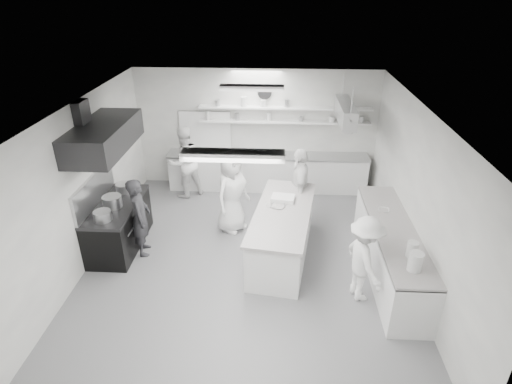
# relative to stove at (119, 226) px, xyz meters

# --- Properties ---
(floor) EXTENTS (6.00, 7.00, 0.02)m
(floor) POSITION_rel_stove_xyz_m (2.60, -0.40, -0.46)
(floor) COLOR gray
(floor) RESTS_ON ground
(ceiling) EXTENTS (6.00, 7.00, 0.02)m
(ceiling) POSITION_rel_stove_xyz_m (2.60, -0.40, 2.56)
(ceiling) COLOR white
(ceiling) RESTS_ON wall_back
(wall_back) EXTENTS (6.00, 0.04, 3.00)m
(wall_back) POSITION_rel_stove_xyz_m (2.60, 3.10, 1.05)
(wall_back) COLOR silver
(wall_back) RESTS_ON floor
(wall_front) EXTENTS (6.00, 0.04, 3.00)m
(wall_front) POSITION_rel_stove_xyz_m (2.60, -3.90, 1.05)
(wall_front) COLOR silver
(wall_front) RESTS_ON floor
(wall_left) EXTENTS (0.04, 7.00, 3.00)m
(wall_left) POSITION_rel_stove_xyz_m (-0.40, -0.40, 1.05)
(wall_left) COLOR silver
(wall_left) RESTS_ON floor
(wall_right) EXTENTS (0.04, 7.00, 3.00)m
(wall_right) POSITION_rel_stove_xyz_m (5.60, -0.40, 1.05)
(wall_right) COLOR silver
(wall_right) RESTS_ON floor
(stove) EXTENTS (0.80, 1.80, 0.90)m
(stove) POSITION_rel_stove_xyz_m (0.00, 0.00, 0.00)
(stove) COLOR black
(stove) RESTS_ON floor
(exhaust_hood) EXTENTS (0.85, 2.00, 0.50)m
(exhaust_hood) POSITION_rel_stove_xyz_m (0.00, -0.00, 1.90)
(exhaust_hood) COLOR #232325
(exhaust_hood) RESTS_ON wall_left
(back_counter) EXTENTS (5.00, 0.60, 0.92)m
(back_counter) POSITION_rel_stove_xyz_m (2.90, 2.80, 0.01)
(back_counter) COLOR white
(back_counter) RESTS_ON floor
(shelf_lower) EXTENTS (4.20, 0.26, 0.04)m
(shelf_lower) POSITION_rel_stove_xyz_m (3.30, 2.97, 1.30)
(shelf_lower) COLOR white
(shelf_lower) RESTS_ON wall_back
(shelf_upper) EXTENTS (4.20, 0.26, 0.04)m
(shelf_upper) POSITION_rel_stove_xyz_m (3.30, 2.97, 1.65)
(shelf_upper) COLOR white
(shelf_upper) RESTS_ON wall_back
(pass_through_window) EXTENTS (1.30, 0.04, 1.00)m
(pass_through_window) POSITION_rel_stove_xyz_m (1.30, 3.08, 1.00)
(pass_through_window) COLOR black
(pass_through_window) RESTS_ON wall_back
(wall_clock) EXTENTS (0.32, 0.05, 0.32)m
(wall_clock) POSITION_rel_stove_xyz_m (2.80, 3.06, 2.00)
(wall_clock) COLOR white
(wall_clock) RESTS_ON wall_back
(right_counter) EXTENTS (0.74, 3.30, 0.94)m
(right_counter) POSITION_rel_stove_xyz_m (5.25, -0.60, 0.02)
(right_counter) COLOR white
(right_counter) RESTS_ON floor
(pot_rack) EXTENTS (0.30, 1.60, 0.40)m
(pot_rack) POSITION_rel_stove_xyz_m (4.60, 2.00, 1.85)
(pot_rack) COLOR #AFB0B2
(pot_rack) RESTS_ON ceiling
(light_fixture_front) EXTENTS (1.30, 0.25, 0.10)m
(light_fixture_front) POSITION_rel_stove_xyz_m (2.60, -2.20, 2.49)
(light_fixture_front) COLOR white
(light_fixture_front) RESTS_ON ceiling
(light_fixture_rear) EXTENTS (1.30, 0.25, 0.10)m
(light_fixture_rear) POSITION_rel_stove_xyz_m (2.60, 1.40, 2.49)
(light_fixture_rear) COLOR white
(light_fixture_rear) RESTS_ON ceiling
(prep_island) EXTENTS (1.31, 2.65, 0.94)m
(prep_island) POSITION_rel_stove_xyz_m (3.28, -0.13, 0.02)
(prep_island) COLOR white
(prep_island) RESTS_ON floor
(stove_pot) EXTENTS (0.36, 0.36, 0.28)m
(stove_pot) POSITION_rel_stove_xyz_m (0.00, -0.10, 0.60)
(stove_pot) COLOR #AFB0B2
(stove_pot) RESTS_ON stove
(cook_stove) EXTENTS (0.51, 0.66, 1.60)m
(cook_stove) POSITION_rel_stove_xyz_m (0.54, -0.19, 0.35)
(cook_stove) COLOR #29292D
(cook_stove) RESTS_ON floor
(cook_back) EXTENTS (1.10, 1.07, 1.79)m
(cook_back) POSITION_rel_stove_xyz_m (0.88, 2.30, 0.44)
(cook_back) COLOR white
(cook_back) RESTS_ON floor
(cook_island_left) EXTENTS (0.96, 1.05, 1.80)m
(cook_island_left) POSITION_rel_stove_xyz_m (2.21, 0.77, 0.45)
(cook_island_left) COLOR white
(cook_island_left) RESTS_ON floor
(cook_island_right) EXTENTS (0.48, 1.06, 1.78)m
(cook_island_right) POSITION_rel_stove_xyz_m (3.64, 1.07, 0.44)
(cook_island_right) COLOR white
(cook_island_right) RESTS_ON floor
(cook_right) EXTENTS (0.84, 1.13, 1.55)m
(cook_right) POSITION_rel_stove_xyz_m (4.62, -1.29, 0.33)
(cook_right) COLOR white
(cook_right) RESTS_ON floor
(bowl_island_a) EXTENTS (0.37, 0.37, 0.07)m
(bowl_island_a) POSITION_rel_stove_xyz_m (3.18, 0.06, 0.52)
(bowl_island_a) COLOR #AFB0B2
(bowl_island_a) RESTS_ON prep_island
(bowl_island_b) EXTENTS (0.21, 0.21, 0.06)m
(bowl_island_b) POSITION_rel_stove_xyz_m (3.05, 0.08, 0.52)
(bowl_island_b) COLOR white
(bowl_island_b) RESTS_ON prep_island
(bowl_right) EXTENTS (0.25, 0.25, 0.05)m
(bowl_right) POSITION_rel_stove_xyz_m (5.19, 0.04, 0.52)
(bowl_right) COLOR white
(bowl_right) RESTS_ON right_counter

